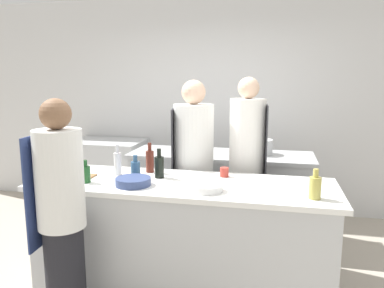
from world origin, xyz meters
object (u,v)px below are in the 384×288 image
object	(u,v)px
bottle_olive_oil	(150,161)
bottle_wine	(85,174)
chef_at_pass_far	(193,171)
stockpot	(260,147)
oven_range	(108,175)
chef_at_stove	(247,170)
bowl_prep_small	(206,187)
bottle_sauce	(159,166)
bottle_water	(118,163)
chef_at_prep_near	(62,216)
bottle_cooking_oil	(315,187)
cup	(224,172)
bowl_mixing_large	(133,181)
bottle_vinegar	(136,169)

from	to	relation	value
bottle_olive_oil	bottle_wine	bearing A→B (deg)	-132.60
chef_at_pass_far	bottle_olive_oil	bearing A→B (deg)	131.52
stockpot	bottle_wine	bearing A→B (deg)	-132.28
oven_range	chef_at_pass_far	bearing A→B (deg)	-37.27
chef_at_stove	bottle_olive_oil	bearing A→B (deg)	-65.62
bowl_prep_small	bottle_sauce	bearing A→B (deg)	147.85
bottle_water	chef_at_stove	bearing A→B (deg)	28.90
chef_at_prep_near	bottle_cooking_oil	world-z (taller)	chef_at_prep_near
chef_at_prep_near	cup	bearing A→B (deg)	-52.53
chef_at_prep_near	bottle_water	size ratio (longest dim) A/B	6.17
bottle_wine	bottle_water	world-z (taller)	bottle_water
bowl_mixing_large	bottle_olive_oil	bearing A→B (deg)	90.94
oven_range	bottle_wine	world-z (taller)	bottle_wine
bottle_sauce	bowl_mixing_large	xyz separation A→B (m)	(-0.13, -0.26, -0.07)
bottle_cooking_oil	bottle_sauce	xyz separation A→B (m)	(-1.21, 0.30, 0.01)
bottle_vinegar	bottle_cooking_oil	world-z (taller)	bottle_cooking_oil
bowl_mixing_large	bottle_vinegar	bearing A→B (deg)	105.74
chef_at_prep_near	bottle_vinegar	xyz separation A→B (m)	(0.29, 0.66, 0.19)
bottle_cooking_oil	stockpot	world-z (taller)	bottle_cooking_oil
stockpot	bottle_sauce	bearing A→B (deg)	-123.68
bottle_vinegar	bottle_water	distance (m)	0.20
chef_at_prep_near	oven_range	bearing A→B (deg)	15.12
chef_at_prep_near	bowl_prep_small	xyz separation A→B (m)	(0.93, 0.43, 0.14)
bottle_water	stockpot	size ratio (longest dim) A/B	0.99
bottle_water	stockpot	bearing A→B (deg)	45.07
bowl_mixing_large	bowl_prep_small	size ratio (longest dim) A/B	1.11
oven_range	bottle_water	size ratio (longest dim) A/B	3.71
chef_at_pass_far	bottle_cooking_oil	xyz separation A→B (m)	(1.04, -0.86, 0.15)
bottle_cooking_oil	stockpot	distance (m)	1.53
bottle_water	bowl_prep_small	size ratio (longest dim) A/B	1.07
chef_at_prep_near	bottle_water	distance (m)	0.77
bottle_vinegar	bowl_prep_small	xyz separation A→B (m)	(0.64, -0.22, -0.05)
bottle_olive_oil	bottle_sauce	xyz separation A→B (m)	(0.14, -0.16, -0.01)
bottle_vinegar	stockpot	xyz separation A→B (m)	(0.97, 1.23, 0.00)
chef_at_pass_far	bottle_wine	xyz separation A→B (m)	(-0.70, -0.83, 0.14)
bottle_vinegar	bottle_cooking_oil	xyz separation A→B (m)	(1.40, -0.24, 0.01)
chef_at_stove	bowl_mixing_large	world-z (taller)	chef_at_stove
bottle_water	bottle_cooking_oil	bearing A→B (deg)	-11.07
oven_range	bottle_vinegar	bearing A→B (deg)	-57.83
bottle_cooking_oil	cup	distance (m)	0.82
chef_at_pass_far	bowl_mixing_large	bearing A→B (deg)	148.93
chef_at_stove	bottle_vinegar	bearing A→B (deg)	-56.68
stockpot	bottle_vinegar	bearing A→B (deg)	-128.13
bottle_sauce	cup	distance (m)	0.55
bottle_olive_oil	bottle_water	xyz separation A→B (m)	(-0.24, -0.15, 0.00)
oven_range	bottle_cooking_oil	distance (m)	3.19
bottle_cooking_oil	bottle_olive_oil	bearing A→B (deg)	161.28
oven_range	bowl_mixing_large	distance (m)	2.27
bowl_prep_small	cup	world-z (taller)	cup
chef_at_pass_far	bowl_prep_small	bearing A→B (deg)	-172.62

